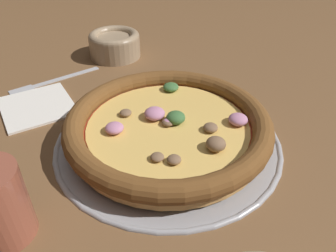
{
  "coord_description": "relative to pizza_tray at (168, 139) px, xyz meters",
  "views": [
    {
      "loc": [
        -0.2,
        -0.35,
        0.32
      ],
      "look_at": [
        0.0,
        0.0,
        0.03
      ],
      "focal_mm": 35.0,
      "sensor_mm": 36.0,
      "label": 1
    }
  ],
  "objects": [
    {
      "name": "fork",
      "position": [
        -0.11,
        0.28,
        -0.0
      ],
      "size": [
        0.19,
        0.04,
        0.0
      ],
      "rotation": [
        0.0,
        0.0,
        9.56
      ],
      "color": "#B7B7BC",
      "rests_on": "ground_plane"
    },
    {
      "name": "pizza",
      "position": [
        0.0,
        -0.0,
        0.03
      ],
      "size": [
        0.31,
        0.31,
        0.04
      ],
      "color": "tan",
      "rests_on": "pizza_tray"
    },
    {
      "name": "bowl_far",
      "position": [
        0.05,
        0.34,
        0.03
      ],
      "size": [
        0.12,
        0.12,
        0.06
      ],
      "color": "#9E8466",
      "rests_on": "ground_plane"
    },
    {
      "name": "ground_plane",
      "position": [
        0.0,
        0.0,
        -0.0
      ],
      "size": [
        3.0,
        3.0,
        0.0
      ],
      "primitive_type": "plane",
      "color": "brown"
    },
    {
      "name": "pizza_tray",
      "position": [
        0.0,
        0.0,
        0.0
      ],
      "size": [
        0.35,
        0.35,
        0.01
      ],
      "color": "#9E9EA3",
      "rests_on": "ground_plane"
    },
    {
      "name": "napkin",
      "position": [
        -0.16,
        0.2,
        0.0
      ],
      "size": [
        0.12,
        0.13,
        0.01
      ],
      "rotation": [
        0.0,
        0.0,
        0.02
      ],
      "color": "white",
      "rests_on": "ground_plane"
    }
  ]
}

